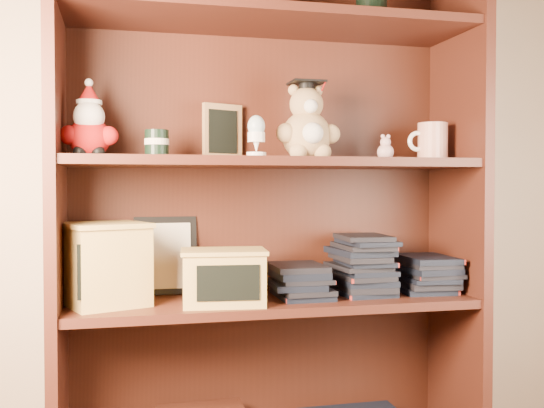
{
  "coord_description": "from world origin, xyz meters",
  "views": [
    {
      "loc": [
        -0.45,
        -0.46,
        0.87
      ],
      "look_at": [
        -0.03,
        1.3,
        0.82
      ],
      "focal_mm": 42.0,
      "sensor_mm": 36.0,
      "label": 1
    }
  ],
  "objects_px": {
    "grad_teddy_bear": "(307,128)",
    "teacher_mug": "(432,142)",
    "bookcase": "(267,218)",
    "treats_box": "(106,264)"
  },
  "relations": [
    {
      "from": "teacher_mug",
      "to": "bookcase",
      "type": "bearing_deg",
      "value": 174.22
    },
    {
      "from": "bookcase",
      "to": "treats_box",
      "type": "xyz_separation_m",
      "value": [
        -0.46,
        -0.05,
        -0.12
      ]
    },
    {
      "from": "bookcase",
      "to": "treats_box",
      "type": "height_order",
      "value": "bookcase"
    },
    {
      "from": "bookcase",
      "to": "treats_box",
      "type": "distance_m",
      "value": 0.48
    },
    {
      "from": "grad_teddy_bear",
      "to": "teacher_mug",
      "type": "relative_size",
      "value": 1.81
    },
    {
      "from": "treats_box",
      "to": "grad_teddy_bear",
      "type": "bearing_deg",
      "value": -0.61
    },
    {
      "from": "grad_teddy_bear",
      "to": "treats_box",
      "type": "bearing_deg",
      "value": 179.39
    },
    {
      "from": "grad_teddy_bear",
      "to": "bookcase",
      "type": "bearing_deg",
      "value": 151.16
    },
    {
      "from": "treats_box",
      "to": "bookcase",
      "type": "bearing_deg",
      "value": 6.42
    },
    {
      "from": "bookcase",
      "to": "teacher_mug",
      "type": "bearing_deg",
      "value": -5.78
    }
  ]
}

